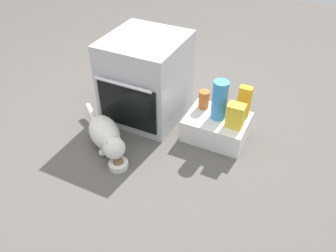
% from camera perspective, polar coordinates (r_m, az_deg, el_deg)
% --- Properties ---
extents(ground, '(8.00, 8.00, 0.00)m').
position_cam_1_polar(ground, '(2.51, -8.38, -3.75)').
color(ground, '#56514C').
extents(oven, '(0.57, 0.64, 0.66)m').
position_cam_1_polar(oven, '(2.65, -3.73, 8.10)').
color(oven, '#B7BABF').
rests_on(oven, ground).
extents(pantry_cabinet, '(0.45, 0.35, 0.18)m').
position_cam_1_polar(pantry_cabinet, '(2.55, 8.24, -0.15)').
color(pantry_cabinet, white).
rests_on(pantry_cabinet, ground).
extents(food_bowl, '(0.14, 0.14, 0.08)m').
position_cam_1_polar(food_bowl, '(2.35, -8.43, -6.39)').
color(food_bowl, white).
rests_on(food_bowl, ground).
extents(cat, '(0.61, 0.48, 0.23)m').
position_cam_1_polar(cat, '(2.45, -10.50, -1.53)').
color(cat, silver).
rests_on(cat, ground).
extents(sauce_jar, '(0.08, 0.08, 0.14)m').
position_cam_1_polar(sauce_jar, '(2.56, 6.13, 4.52)').
color(sauce_jar, '#D16023').
rests_on(sauce_jar, pantry_cabinet).
extents(water_bottle, '(0.11, 0.11, 0.30)m').
position_cam_1_polar(water_bottle, '(2.42, 8.75, 4.37)').
color(water_bottle, '#388CD1').
rests_on(water_bottle, pantry_cabinet).
extents(snack_bag, '(0.12, 0.09, 0.18)m').
position_cam_1_polar(snack_bag, '(2.39, 11.40, 1.73)').
color(snack_bag, yellow).
rests_on(snack_bag, pantry_cabinet).
extents(juice_carton, '(0.09, 0.06, 0.24)m').
position_cam_1_polar(juice_carton, '(2.49, 12.82, 4.08)').
color(juice_carton, orange).
rests_on(juice_carton, pantry_cabinet).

